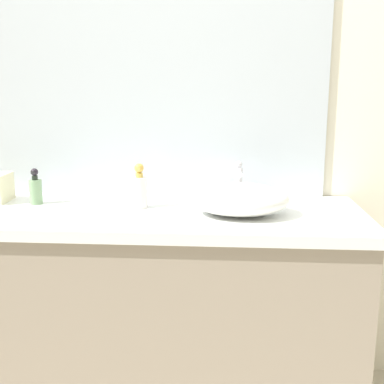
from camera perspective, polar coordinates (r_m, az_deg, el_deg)
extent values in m
cube|color=silver|center=(2.16, -2.44, 11.87)|extent=(6.00, 0.06, 2.60)
cube|color=gray|center=(2.05, -5.15, -14.24)|extent=(1.65, 0.56, 0.80)
cube|color=white|center=(1.90, -5.39, -2.77)|extent=(1.69, 0.60, 0.04)
cube|color=#B2BCC6|center=(2.13, -4.36, 13.46)|extent=(1.47, 0.01, 1.03)
ellipsoid|color=white|center=(1.82, 5.63, -0.84)|extent=(0.37, 0.29, 0.12)
cylinder|color=silver|center=(1.99, 5.51, 0.73)|extent=(0.03, 0.03, 0.15)
cylinder|color=silver|center=(1.93, 5.58, 2.25)|extent=(0.03, 0.09, 0.03)
sphere|color=silver|center=(1.99, 5.54, 3.27)|extent=(0.03, 0.03, 0.03)
cylinder|color=gray|center=(2.08, -17.93, 0.01)|extent=(0.05, 0.05, 0.10)
cylinder|color=black|center=(2.07, -18.04, 1.60)|extent=(0.02, 0.02, 0.02)
sphere|color=black|center=(2.06, -18.08, 2.26)|extent=(0.03, 0.03, 0.03)
cylinder|color=#252528|center=(2.05, -18.20, 2.20)|extent=(0.01, 0.02, 0.01)
cylinder|color=silver|center=(1.92, -6.19, -0.07)|extent=(0.06, 0.06, 0.12)
cylinder|color=gold|center=(1.91, -6.24, 2.00)|extent=(0.03, 0.03, 0.02)
sphere|color=gold|center=(1.91, -6.26, 2.82)|extent=(0.04, 0.04, 0.04)
cylinder|color=#DCAB53|center=(1.89, -6.32, 2.77)|extent=(0.02, 0.02, 0.02)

